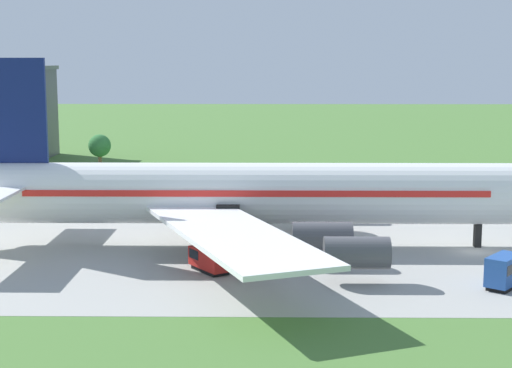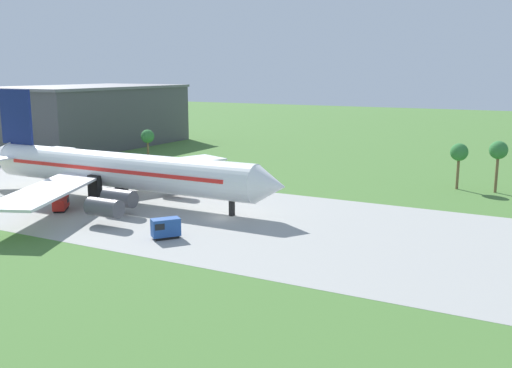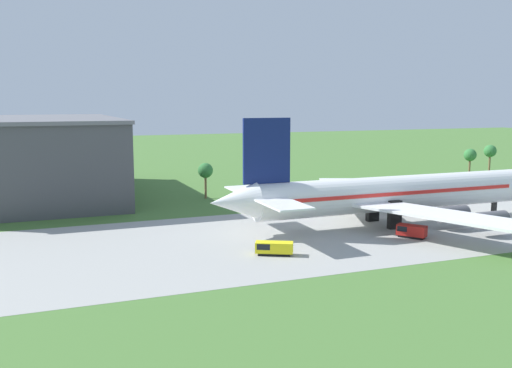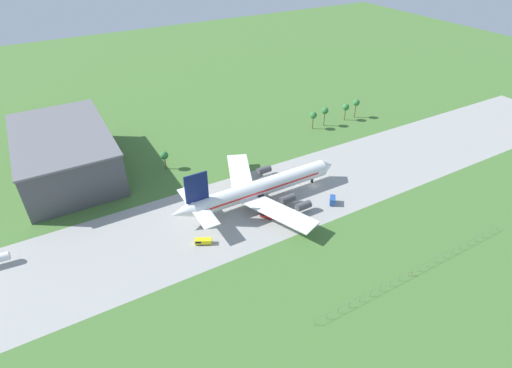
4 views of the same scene
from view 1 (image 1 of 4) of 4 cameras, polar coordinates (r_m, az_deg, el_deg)
ground_plane at (r=86.43m, az=15.59°, el=-4.75°), size 600.00×600.00×0.00m
taxiway_strip at (r=86.43m, az=15.59°, el=-4.75°), size 320.00×44.00×0.02m
jet_airliner at (r=84.51m, az=-0.90°, el=-0.71°), size 70.66×60.08×20.31m
baggage_tug at (r=72.86m, az=17.55°, el=-6.07°), size 4.09×4.42×2.98m
catering_van at (r=75.39m, az=-3.44°, el=-5.47°), size 4.45×5.14×2.21m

